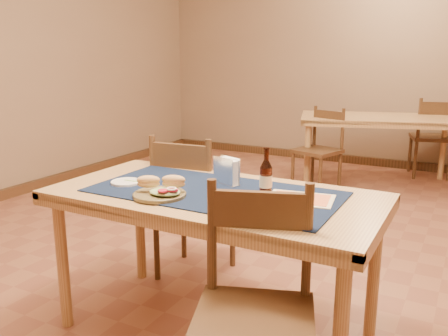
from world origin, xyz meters
The scene contains 15 objects.
room centered at (0.00, 0.00, 1.40)m, with size 6.04×7.04×2.84m.
main_table centered at (0.00, -0.80, 0.67)m, with size 1.60×0.80×0.75m.
placemat centered at (0.00, -0.80, 0.75)m, with size 1.20×0.60×0.01m, color #0F1B37.
baseboard centered at (0.00, 0.00, 0.05)m, with size 6.00×7.00×0.10m.
back_table centered at (0.17, 2.57, 0.67)m, with size 1.84×1.28×0.75m.
chair_main_far centered at (-0.44, -0.31, 0.49)m, with size 0.47×0.47×0.93m.
chair_main_near centered at (0.44, -1.28, 0.49)m, with size 0.55×0.55×0.94m.
chair_back_near centered at (-0.31, 1.99, 0.45)m, with size 0.51×0.51×0.87m.
chair_back_far centered at (0.66, 3.17, 0.48)m, with size 0.53×0.53×0.93m.
sandwich_plate centered at (-0.18, -0.99, 0.78)m, with size 0.25×0.25×0.10m.
side_plate centered at (-0.47, -0.89, 0.76)m, with size 0.15×0.15×0.01m.
fork centered at (-0.42, -0.87, 0.77)m, with size 0.12×0.02×0.00m.
beer_bottle centered at (0.24, -0.74, 0.84)m, with size 0.06×0.06×0.23m.
napkin_holder centered at (-0.01, -0.65, 0.82)m, with size 0.17×0.11×0.14m.
menu_card centered at (0.41, -0.73, 0.76)m, with size 0.33×0.26×0.01m.
Camera 1 is at (1.08, -2.72, 1.40)m, focal length 38.00 mm.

